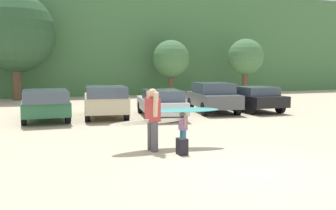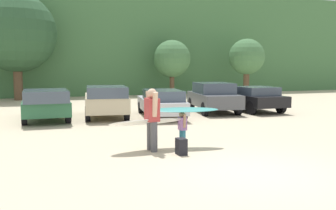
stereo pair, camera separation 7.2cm
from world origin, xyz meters
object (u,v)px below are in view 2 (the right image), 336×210
at_px(parked_car_black, 253,98).
at_px(person_child, 182,127).
at_px(backpack_dropped, 181,147).
at_px(surfboard_teal, 183,110).
at_px(parked_car_silver, 161,102).
at_px(surfboard_white, 147,122).
at_px(parked_car_forest_green, 45,103).
at_px(parked_car_dark_gray, 213,97).
at_px(person_adult, 152,116).
at_px(parked_car_champagne, 106,100).

bearing_deg(parked_car_black, person_child, 137.04).
bearing_deg(person_child, backpack_dropped, 63.72).
height_order(person_child, surfboard_teal, surfboard_teal).
relative_size(parked_car_silver, surfboard_teal, 2.25).
bearing_deg(surfboard_white, parked_car_forest_green, -77.49).
bearing_deg(parked_car_forest_green, backpack_dropped, -157.98).
relative_size(parked_car_dark_gray, parked_car_black, 1.03).
bearing_deg(surfboard_teal, person_child, -67.60).
height_order(parked_car_silver, person_adult, person_adult).
bearing_deg(parked_car_champagne, person_child, -164.79).
xyz_separation_m(parked_car_silver, surfboard_white, (-2.68, -6.62, 0.11)).
height_order(parked_car_dark_gray, surfboard_teal, parked_car_dark_gray).
height_order(parked_car_champagne, surfboard_teal, parked_car_champagne).
height_order(parked_car_champagne, person_adult, person_adult).
bearing_deg(person_adult, person_child, -169.25).
xyz_separation_m(parked_car_forest_green, parked_car_black, (10.61, -0.05, -0.04)).
xyz_separation_m(person_adult, surfboard_white, (-0.10, 0.13, -0.19)).
distance_m(parked_car_black, person_child, 9.97).
height_order(parked_car_silver, surfboard_teal, parked_car_silver).
height_order(person_adult, surfboard_teal, person_adult).
bearing_deg(parked_car_black, backpack_dropped, 139.00).
relative_size(parked_car_silver, person_child, 4.73).
distance_m(person_child, surfboard_white, 1.16).
xyz_separation_m(person_adult, backpack_dropped, (0.60, -0.74, -0.78)).
distance_m(parked_car_forest_green, parked_car_black, 10.61).
height_order(parked_car_champagne, parked_car_dark_gray, parked_car_dark_gray).
distance_m(parked_car_dark_gray, person_adult, 9.57).
height_order(person_child, surfboard_white, person_child).
relative_size(parked_car_champagne, surfboard_teal, 2.04).
bearing_deg(parked_car_forest_green, person_adult, -160.09).
relative_size(parked_car_dark_gray, surfboard_teal, 2.01).
height_order(parked_car_champagne, person_child, parked_car_champagne).
bearing_deg(parked_car_dark_gray, parked_car_champagne, 101.32).
distance_m(parked_car_forest_green, person_child, 8.06).
bearing_deg(parked_car_black, parked_car_champagne, 90.59).
relative_size(parked_car_dark_gray, person_child, 4.22).
xyz_separation_m(parked_car_black, surfboard_teal, (-6.95, -7.18, 0.39)).
xyz_separation_m(parked_car_champagne, surfboard_white, (-0.19, -7.36, 0.00)).
distance_m(parked_car_forest_green, parked_car_silver, 5.24).
bearing_deg(parked_car_champagne, surfboard_white, -173.68).
xyz_separation_m(person_adult, person_child, (1.03, 0.24, -0.41)).
relative_size(parked_car_champagne, surfboard_white, 1.90).
xyz_separation_m(person_child, surfboard_teal, (0.01, -0.04, 0.52)).
xyz_separation_m(parked_car_dark_gray, surfboard_teal, (-4.73, -7.43, 0.29)).
xyz_separation_m(parked_car_black, surfboard_white, (-8.09, -7.26, 0.09)).
relative_size(parked_car_forest_green, backpack_dropped, 10.37).
bearing_deg(person_adult, parked_car_champagne, -93.26).
bearing_deg(parked_car_forest_green, parked_car_black, -89.74).
height_order(parked_car_forest_green, surfboard_white, parked_car_forest_green).
relative_size(parked_car_silver, surfboard_white, 2.10).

